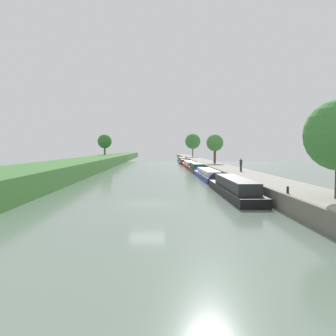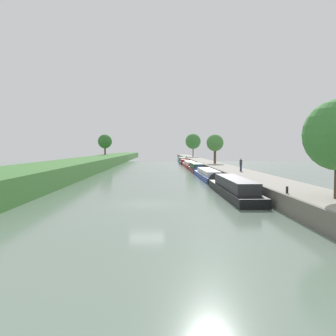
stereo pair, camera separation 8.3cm
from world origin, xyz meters
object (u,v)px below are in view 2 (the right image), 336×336
at_px(person_walking, 241,164).
at_px(mooring_bollard_near, 287,190).
at_px(narrowboat_maroon, 196,168).
at_px(narrowboat_blue, 206,174).
at_px(narrowboat_red, 189,164).
at_px(narrowboat_black, 231,187).
at_px(mooring_bollard_far, 186,157).
at_px(narrowboat_navy, 184,162).
at_px(narrowboat_teal, 182,160).

height_order(person_walking, mooring_bollard_near, person_walking).
relative_size(narrowboat_maroon, mooring_bollard_near, 26.82).
distance_m(narrowboat_blue, narrowboat_maroon, 14.06).
xyz_separation_m(narrowboat_maroon, narrowboat_red, (0.06, 14.34, -0.06)).
bearing_deg(narrowboat_maroon, narrowboat_black, -90.01).
distance_m(narrowboat_red, person_walking, 32.22).
distance_m(narrowboat_red, mooring_bollard_far, 33.12).
height_order(narrowboat_blue, narrowboat_navy, narrowboat_navy).
bearing_deg(narrowboat_navy, narrowboat_black, -89.94).
distance_m(narrowboat_red, mooring_bollard_near, 53.11).
height_order(narrowboat_navy, narrowboat_teal, narrowboat_navy).
distance_m(narrowboat_blue, person_walking, 5.45).
relative_size(narrowboat_maroon, person_walking, 7.27).
height_order(narrowboat_black, narrowboat_maroon, narrowboat_black).
height_order(narrowboat_black, narrowboat_blue, narrowboat_black).
relative_size(narrowboat_blue, narrowboat_maroon, 1.34).
bearing_deg(narrowboat_navy, person_walking, -85.09).
relative_size(narrowboat_black, narrowboat_blue, 0.95).
distance_m(narrowboat_black, narrowboat_red, 45.05).
bearing_deg(mooring_bollard_near, narrowboat_blue, 94.42).
xyz_separation_m(narrowboat_red, narrowboat_navy, (-0.12, 14.05, -0.03)).
relative_size(narrowboat_navy, narrowboat_teal, 0.71).
xyz_separation_m(narrowboat_black, person_walking, (3.90, 13.09, 1.37)).
bearing_deg(narrowboat_black, narrowboat_teal, 89.88).
relative_size(narrowboat_maroon, narrowboat_navy, 1.16).
bearing_deg(narrowboat_red, narrowboat_maroon, -90.24).
bearing_deg(narrowboat_maroon, narrowboat_teal, 89.79).
bearing_deg(narrowboat_teal, mooring_bollard_far, 73.82).
relative_size(narrowboat_blue, narrowboat_red, 1.00).
relative_size(narrowboat_navy, mooring_bollard_near, 23.05).
bearing_deg(narrowboat_navy, narrowboat_blue, -89.85).
distance_m(narrowboat_navy, mooring_bollard_far, 19.13).
xyz_separation_m(person_walking, mooring_bollard_far, (-1.94, 65.01, -0.65)).
bearing_deg(person_walking, narrowboat_red, 96.84).
bearing_deg(mooring_bollard_far, narrowboat_blue, -91.78).
xyz_separation_m(narrowboat_blue, narrowboat_maroon, (-0.05, 14.06, 0.05)).
bearing_deg(narrowboat_maroon, narrowboat_navy, 90.12).
bearing_deg(narrowboat_red, narrowboat_navy, 90.49).
bearing_deg(narrowboat_navy, mooring_bollard_near, -88.28).
distance_m(narrowboat_blue, narrowboat_red, 28.40).
height_order(narrowboat_blue, narrowboat_maroon, narrowboat_maroon).
xyz_separation_m(narrowboat_navy, mooring_bollard_far, (2.02, 19.00, 0.88)).
xyz_separation_m(narrowboat_blue, mooring_bollard_far, (1.91, 61.45, 0.84)).
xyz_separation_m(narrowboat_navy, narrowboat_teal, (0.21, 12.78, 0.07)).
xyz_separation_m(narrowboat_maroon, narrowboat_navy, (-0.06, 28.39, -0.09)).
height_order(narrowboat_blue, person_walking, person_walking).
xyz_separation_m(narrowboat_maroon, narrowboat_teal, (0.15, 41.17, -0.03)).
bearing_deg(narrowboat_teal, mooring_bollard_near, -88.71).
bearing_deg(person_walking, narrowboat_black, -106.58).
xyz_separation_m(narrowboat_black, narrowboat_teal, (0.16, 71.88, -0.10)).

